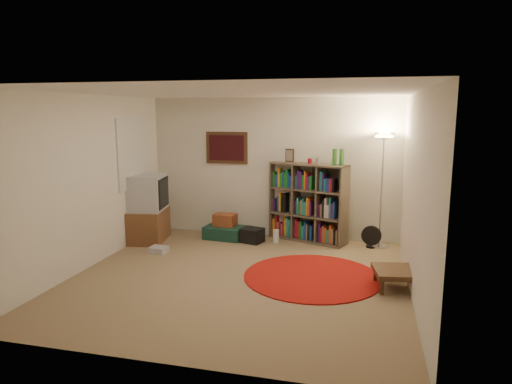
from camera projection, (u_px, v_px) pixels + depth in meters
room at (235, 187)px, 6.11m from camera, size 4.54×4.54×2.54m
bookshelf at (307, 203)px, 8.00m from camera, size 1.42×0.82×1.64m
floor_lamp at (383, 153)px, 7.42m from camera, size 0.44×0.44×1.92m
floor_fan at (371, 237)px, 7.62m from camera, size 0.33×0.20×0.38m
tv_stand at (148, 209)px, 7.97m from camera, size 0.69×0.89×1.17m
dvd_box at (159, 250)px, 7.39m from camera, size 0.30×0.26×0.09m
suitcase at (224, 232)px, 8.19m from camera, size 0.73×0.52×0.22m
wicker_basket at (225, 220)px, 8.20m from camera, size 0.41×0.31×0.22m
duffel_bag at (252, 235)px, 7.95m from camera, size 0.43×0.39×0.25m
paper_towel at (276, 236)px, 7.95m from camera, size 0.13×0.13×0.22m
red_rug at (312, 276)px, 6.30m from camera, size 1.89×1.89×0.02m
side_table at (396, 272)px, 5.86m from camera, size 0.64×0.64×0.26m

